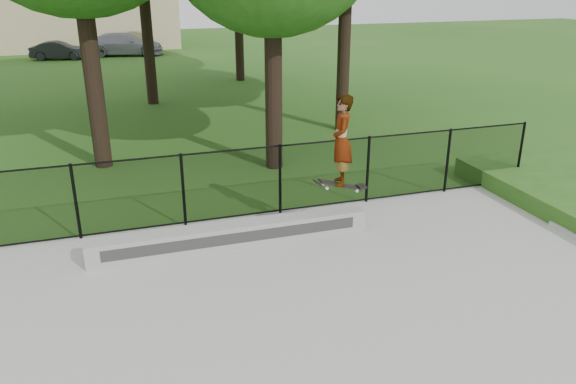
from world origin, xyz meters
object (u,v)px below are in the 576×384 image
grind_ledge (232,235)px  car_c (124,44)px  skater_airborne (342,142)px  car_b (59,50)px

grind_ledge → car_c: car_c is taller
car_c → skater_airborne: skater_airborne is taller
car_b → skater_airborne: skater_airborne is taller
car_b → skater_airborne: (6.32, -27.75, 1.42)m
grind_ledge → car_b: car_b is taller
car_b → car_c: bearing=-70.1°
car_b → car_c: (3.81, 0.70, 0.15)m
car_c → car_b: bearing=111.3°
grind_ledge → car_c: size_ratio=1.20×
skater_airborne → car_b: bearing=102.8°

